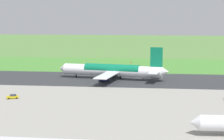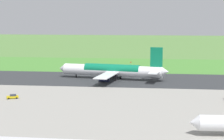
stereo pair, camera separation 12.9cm
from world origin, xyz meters
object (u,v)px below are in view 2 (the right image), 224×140
Objects in this scene: service_car_followme at (13,96)px; traffic_cone_orange at (124,66)px; airliner_main at (113,70)px; no_stopping_sign at (131,64)px.

traffic_cone_orange is (-33.15, -93.97, -0.57)m from service_car_followme.
service_car_followme is (31.62, 45.77, -3.51)m from airliner_main.
service_car_followme is 1.70× the size of no_stopping_sign.
traffic_cone_orange is at bearing -91.82° from airliner_main.
airliner_main reaches higher than no_stopping_sign.
no_stopping_sign is at bearing -111.64° from service_car_followme.
airliner_main is at bearing 83.47° from no_stopping_sign.
service_car_followme is at bearing 55.36° from airliner_main.
no_stopping_sign reaches higher than service_car_followme.
airliner_main is 11.82× the size of service_car_followme.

